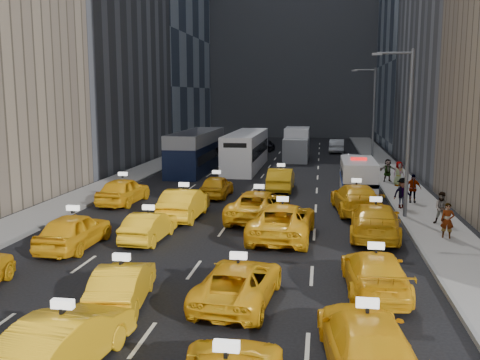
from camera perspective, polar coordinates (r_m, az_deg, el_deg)
The scene contains 38 objects.
ground at distance 19.12m, azimuth -6.35°, elevation -11.39°, with size 160.00×160.00×0.00m, color black.
sidewalk_west at distance 45.42m, azimuth -11.01°, elevation 0.61°, with size 3.00×90.00×0.15m, color gray.
sidewalk_east at distance 43.17m, azimuth 16.25°, elevation -0.03°, with size 3.00×90.00×0.15m, color gray.
curb_west at distance 44.95m, azimuth -9.27°, elevation 0.59°, with size 0.15×90.00×0.18m, color slate.
curb_east at distance 43.00m, azimuth 14.34°, elevation 0.04°, with size 0.15×90.00×0.18m, color slate.
building_backdrop at distance 90.38m, azimuth 5.86°, elevation 17.58°, with size 30.00×12.00×40.00m, color slate.
streetlight_near at distance 29.66m, azimuth 17.37°, elevation 5.32°, with size 2.15×0.22×9.00m.
streetlight_far at distance 49.50m, azimuth 13.93°, elevation 6.84°, with size 2.15×0.22×9.00m.
taxi_1 at distance 14.25m, azimuth -18.19°, elevation -16.03°, with size 1.57×4.49×1.48m, color #FAB215.
taxi_3 at distance 14.01m, azimuth 13.29°, elevation -16.27°, with size 2.06×5.07×1.47m, color #FAB215.
taxi_5 at distance 17.81m, azimuth -12.43°, elevation -10.80°, with size 1.44×4.14×1.36m, color #FAB215.
taxi_6 at distance 17.57m, azimuth -0.16°, elevation -10.87°, with size 2.25×4.88×1.36m, color #FAB215.
taxi_7 at distance 18.95m, azimuth 14.20°, elevation -9.53°, with size 2.00×4.92×1.43m, color #FAB215.
taxi_8 at distance 24.54m, azimuth -17.28°, elevation -5.18°, with size 1.87×4.65×1.58m, color #FAB215.
taxi_9 at distance 25.03m, azimuth -9.68°, elevation -4.89°, with size 1.43×4.09×1.35m, color #FAB215.
taxi_10 at distance 25.15m, azimuth 4.54°, elevation -4.36°, with size 2.74×5.93×1.65m, color #FAB215.
taxi_11 at distance 25.97m, azimuth 14.21°, elevation -4.22°, with size 2.26×5.56×1.61m, color #FAB215.
taxi_12 at distance 33.58m, azimuth -12.33°, elevation -1.12°, with size 1.95×4.84×1.65m, color #FAB215.
taxi_13 at distance 29.13m, azimuth -5.98°, elevation -2.51°, with size 1.75×5.02×1.65m, color #FAB215.
taxi_14 at distance 28.66m, azimuth 2.04°, elevation -2.71°, with size 2.66×5.77×1.60m, color #FAB215.
taxi_15 at distance 31.04m, azimuth 12.26°, elevation -1.94°, with size 2.32×5.70×1.65m, color #FAB215.
taxi_16 at distance 35.05m, azimuth -2.51°, elevation -0.66°, with size 1.70×4.22×1.44m, color #FAB215.
taxi_17 at distance 37.55m, azimuth 4.38°, elevation 0.08°, with size 1.67×4.78×1.58m, color #FAB215.
nypd_van at distance 36.94m, azimuth 12.48°, elevation 0.27°, with size 2.72×5.94×2.48m.
double_decker at distance 46.99m, azimuth -4.68°, elevation 3.04°, with size 3.97×12.05×3.44m.
city_bus at distance 48.44m, azimuth 0.66°, elevation 3.15°, with size 3.09×12.78×3.28m.
box_truck at distance 55.08m, azimuth 6.05°, elevation 3.80°, with size 3.37×7.36×3.25m.
misc_car_0 at distance 47.33m, azimuth 11.82°, elevation 1.79°, with size 1.66×4.77×1.57m, color #9A9DA1.
misc_car_1 at distance 58.78m, azimuth -3.11°, elevation 3.37°, with size 2.57×5.58×1.55m, color black.
misc_car_2 at distance 63.50m, azimuth 5.74°, elevation 3.66°, with size 1.86×4.57×1.33m, color gray.
misc_car_3 at distance 63.11m, azimuth 2.77°, elevation 3.71°, with size 1.67×4.16×1.42m, color black.
misc_car_4 at distance 62.78m, azimuth 10.27°, elevation 3.61°, with size 1.65×4.74×1.56m, color #A1A4A8.
pedestrian_0 at distance 26.32m, azimuth 21.25°, elevation -4.06°, with size 0.59×0.39×1.62m, color gray.
pedestrian_1 at distance 28.97m, azimuth 20.76°, elevation -2.82°, with size 0.80×0.44×1.65m, color gray.
pedestrian_2 at distance 32.26m, azimuth 16.95°, elevation -1.34°, with size 1.15×0.47×1.78m, color gray.
pedestrian_3 at distance 34.17m, azimuth 17.93°, elevation -0.86°, with size 1.01×0.46×1.73m, color gray.
pedestrian_4 at distance 40.11m, azimuth 16.57°, elevation 0.67°, with size 0.86×0.47×1.77m, color gray.
pedestrian_5 at distance 41.88m, azimuth 15.48°, elevation 1.01°, with size 1.58×0.45×1.70m, color gray.
Camera 1 is at (4.74, -17.27, 6.69)m, focal length 40.00 mm.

